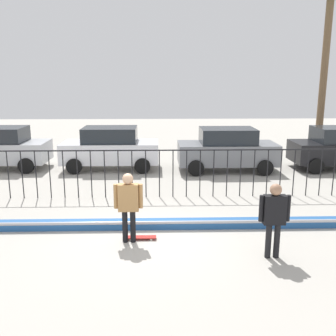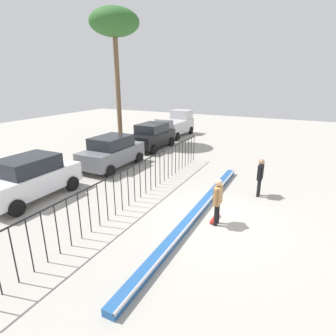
# 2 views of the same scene
# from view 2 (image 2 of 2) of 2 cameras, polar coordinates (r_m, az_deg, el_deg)

# --- Properties ---
(ground_plane) EXTENTS (60.00, 60.00, 0.00)m
(ground_plane) POSITION_cam_2_polar(r_m,az_deg,el_deg) (10.84, 9.43, -10.41)
(ground_plane) COLOR #ADA89E
(bowl_coping_ledge) EXTENTS (11.00, 0.40, 0.27)m
(bowl_coping_ledge) POSITION_cam_2_polar(r_m,az_deg,el_deg) (10.97, 5.94, -9.16)
(bowl_coping_ledge) COLOR #235699
(bowl_coping_ledge) RESTS_ON ground
(perimeter_fence) EXTENTS (14.04, 0.04, 1.67)m
(perimeter_fence) POSITION_cam_2_polar(r_m,az_deg,el_deg) (11.80, -7.03, -2.32)
(perimeter_fence) COLOR black
(perimeter_fence) RESTS_ON ground
(skateboarder) EXTENTS (0.72, 0.27, 1.78)m
(skateboarder) POSITION_cam_2_polar(r_m,az_deg,el_deg) (10.04, 10.28, -6.07)
(skateboarder) COLOR black
(skateboarder) RESTS_ON ground
(skateboard) EXTENTS (0.80, 0.20, 0.07)m
(skateboard) POSITION_cam_2_polar(r_m,az_deg,el_deg) (10.76, 9.70, -10.29)
(skateboard) COLOR #A51E19
(skateboard) RESTS_ON ground
(camera_operator) EXTENTS (0.71, 0.27, 1.75)m
(camera_operator) POSITION_cam_2_polar(r_m,az_deg,el_deg) (12.95, 18.58, -1.22)
(camera_operator) COLOR black
(camera_operator) RESTS_ON ground
(parked_car_white) EXTENTS (4.30, 2.12, 1.90)m
(parked_car_white) POSITION_cam_2_polar(r_m,az_deg,el_deg) (13.55, -26.70, -1.76)
(parked_car_white) COLOR silver
(parked_car_white) RESTS_ON ground
(parked_car_gray) EXTENTS (4.30, 2.12, 1.90)m
(parked_car_gray) POSITION_cam_2_polar(r_m,az_deg,el_deg) (16.68, -11.55, 3.31)
(parked_car_gray) COLOR slate
(parked_car_gray) RESTS_ON ground
(parked_car_black) EXTENTS (4.30, 2.12, 1.90)m
(parked_car_black) POSITION_cam_2_polar(r_m,az_deg,el_deg) (20.98, -3.34, 6.67)
(parked_car_black) COLOR black
(parked_car_black) RESTS_ON ground
(pickup_truck) EXTENTS (4.70, 2.12, 2.24)m
(pickup_truck) POSITION_cam_2_polar(r_m,az_deg,el_deg) (25.83, 1.70, 9.01)
(pickup_truck) COLOR #B7B7BC
(pickup_truck) RESTS_ON ground
(palm_tree_tall) EXTENTS (3.63, 3.63, 9.99)m
(palm_tree_tall) POSITION_cam_2_polar(r_m,az_deg,el_deg) (22.78, -11.04, 27.12)
(palm_tree_tall) COLOR brown
(palm_tree_tall) RESTS_ON ground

